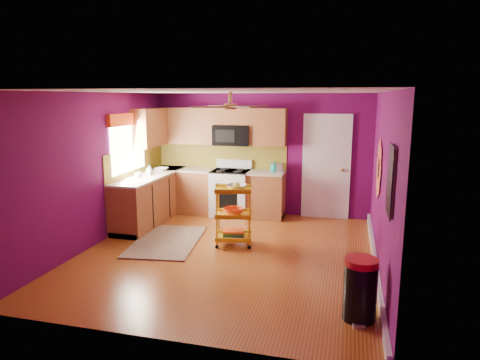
# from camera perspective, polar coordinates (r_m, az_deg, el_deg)

# --- Properties ---
(ground) EXTENTS (5.00, 5.00, 0.00)m
(ground) POSITION_cam_1_polar(r_m,az_deg,el_deg) (6.83, -1.67, -9.77)
(ground) COLOR brown
(ground) RESTS_ON ground
(room_envelope) EXTENTS (4.54, 5.04, 2.52)m
(room_envelope) POSITION_cam_1_polar(r_m,az_deg,el_deg) (6.43, -1.52, 3.95)
(room_envelope) COLOR #600B50
(room_envelope) RESTS_ON ground
(lower_cabinets) EXTENTS (2.81, 2.31, 0.94)m
(lower_cabinets) POSITION_cam_1_polar(r_m,az_deg,el_deg) (8.77, -6.87, -2.16)
(lower_cabinets) COLOR brown
(lower_cabinets) RESTS_ON ground
(electric_range) EXTENTS (0.76, 0.66, 1.13)m
(electric_range) POSITION_cam_1_polar(r_m,az_deg,el_deg) (8.84, -1.22, -1.65)
(electric_range) COLOR white
(electric_range) RESTS_ON ground
(upper_cabinetry) EXTENTS (2.80, 2.30, 1.26)m
(upper_cabinetry) POSITION_cam_1_polar(r_m,az_deg,el_deg) (8.86, -5.61, 6.94)
(upper_cabinetry) COLOR brown
(upper_cabinetry) RESTS_ON ground
(left_window) EXTENTS (0.08, 1.35, 1.08)m
(left_window) POSITION_cam_1_polar(r_m,az_deg,el_deg) (8.25, -14.71, 5.89)
(left_window) COLOR white
(left_window) RESTS_ON ground
(panel_door) EXTENTS (0.95, 0.11, 2.15)m
(panel_door) POSITION_cam_1_polar(r_m,az_deg,el_deg) (8.72, 11.42, 1.58)
(panel_door) COLOR white
(panel_door) RESTS_ON ground
(right_wall_art) EXTENTS (0.04, 2.74, 1.04)m
(right_wall_art) POSITION_cam_1_polar(r_m,az_deg,el_deg) (5.89, 18.59, 0.87)
(right_wall_art) COLOR black
(right_wall_art) RESTS_ON ground
(ceiling_fan) EXTENTS (1.01, 1.01, 0.26)m
(ceiling_fan) POSITION_cam_1_polar(r_m,az_deg,el_deg) (6.58, -1.29, 9.86)
(ceiling_fan) COLOR #BF8C3F
(ceiling_fan) RESTS_ON ground
(shag_rug) EXTENTS (1.26, 1.83, 0.02)m
(shag_rug) POSITION_cam_1_polar(r_m,az_deg,el_deg) (7.44, -9.72, -8.04)
(shag_rug) COLOR black
(shag_rug) RESTS_ON ground
(rolling_cart) EXTENTS (0.67, 0.54, 1.07)m
(rolling_cart) POSITION_cam_1_polar(r_m,az_deg,el_deg) (7.04, -0.80, -4.44)
(rolling_cart) COLOR gold
(rolling_cart) RESTS_ON ground
(trash_can) EXTENTS (0.47, 0.47, 0.70)m
(trash_can) POSITION_cam_1_polar(r_m,az_deg,el_deg) (5.01, 15.71, -13.85)
(trash_can) COLOR black
(trash_can) RESTS_ON ground
(teal_kettle) EXTENTS (0.18, 0.18, 0.21)m
(teal_kettle) POSITION_cam_1_polar(r_m,az_deg,el_deg) (8.65, 4.65, 1.68)
(teal_kettle) COLOR #128D7D
(teal_kettle) RESTS_ON lower_cabinets
(toaster) EXTENTS (0.22, 0.15, 0.18)m
(toaster) POSITION_cam_1_polar(r_m,az_deg,el_deg) (8.63, 5.03, 1.70)
(toaster) COLOR beige
(toaster) RESTS_ON lower_cabinets
(soap_bottle_a) EXTENTS (0.09, 0.09, 0.19)m
(soap_bottle_a) POSITION_cam_1_polar(r_m,az_deg,el_deg) (8.38, -12.04, 1.26)
(soap_bottle_a) COLOR #EA3F72
(soap_bottle_a) RESTS_ON lower_cabinets
(soap_bottle_b) EXTENTS (0.12, 0.12, 0.15)m
(soap_bottle_b) POSITION_cam_1_polar(r_m,az_deg,el_deg) (8.57, -11.90, 1.32)
(soap_bottle_b) COLOR white
(soap_bottle_b) RESTS_ON lower_cabinets
(counter_dish) EXTENTS (0.27, 0.27, 0.07)m
(counter_dish) POSITION_cam_1_polar(r_m,az_deg,el_deg) (8.86, -10.43, 1.42)
(counter_dish) COLOR white
(counter_dish) RESTS_ON lower_cabinets
(counter_cup) EXTENTS (0.13, 0.13, 0.10)m
(counter_cup) POSITION_cam_1_polar(r_m,az_deg,el_deg) (8.18, -13.40, 0.64)
(counter_cup) COLOR white
(counter_cup) RESTS_ON lower_cabinets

